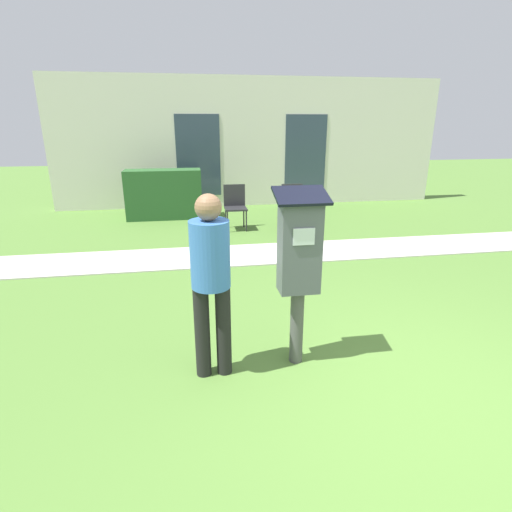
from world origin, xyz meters
TOP-DOWN VIEW (x-y plane):
  - ground_plane at (0.00, 0.00)m, footprint 40.00×40.00m
  - sidewalk at (0.00, 3.92)m, footprint 12.00×1.10m
  - building_facade at (0.00, 8.26)m, footprint 10.00×0.26m
  - parking_meter at (-0.78, 0.78)m, footprint 0.44×0.31m
  - person_standing at (-1.53, 0.71)m, footprint 0.32×0.32m
  - outdoor_chair_left at (-0.76, 5.72)m, footprint 0.44×0.44m
  - outdoor_chair_middle at (0.43, 5.59)m, footprint 0.44×0.44m
  - hedge_row at (-2.24, 6.95)m, footprint 1.68×0.60m

SIDE VIEW (x-z plane):
  - ground_plane at x=0.00m, z-range 0.00..0.00m
  - sidewalk at x=0.00m, z-range 0.00..0.02m
  - outdoor_chair_left at x=-0.76m, z-range 0.08..0.98m
  - outdoor_chair_middle at x=0.43m, z-range 0.08..0.98m
  - hedge_row at x=-2.24m, z-range 0.00..1.10m
  - person_standing at x=-1.53m, z-range 0.14..1.72m
  - parking_meter at x=-0.78m, z-range 0.22..1.81m
  - building_facade at x=0.00m, z-range 0.00..3.20m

